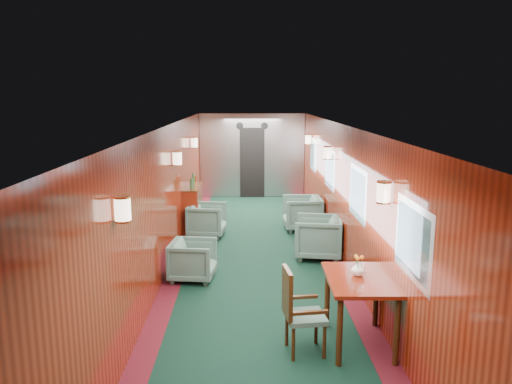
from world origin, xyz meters
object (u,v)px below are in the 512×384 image
armchair_left_near (193,260)px  armchair_right_near (318,237)px  armchair_left_far (207,220)px  armchair_right_far (302,213)px  dining_table (360,288)px  side_chair (297,308)px  credenza (193,208)px

armchair_left_near → armchair_right_near: (2.15, 1.05, 0.06)m
armchair_left_far → armchair_right_far: armchair_right_far is taller
dining_table → armchair_left_far: (-2.13, 4.68, -0.35)m
armchair_left_far → armchair_right_near: armchair_right_near is taller
armchair_right_far → armchair_right_near: bearing=0.5°
side_chair → armchair_left_near: side_chair is taller
dining_table → credenza: size_ratio=0.89×
armchair_right_far → side_chair: bearing=-8.7°
armchair_right_near → armchair_left_far: bearing=-115.2°
armchair_right_far → armchair_left_near: bearing=-36.7°
dining_table → armchair_right_near: dining_table is taller
dining_table → armchair_right_far: (-0.09, 5.13, -0.33)m
armchair_left_far → dining_table: bearing=-148.6°
dining_table → armchair_right_near: size_ratio=1.35×
dining_table → armchair_right_near: 3.24m
credenza → armchair_left_near: credenza is taller
credenza → armchair_right_far: credenza is taller
dining_table → armchair_left_near: bearing=136.3°
dining_table → armchair_left_far: bearing=115.8°
armchair_left_far → armchair_left_near: bearing=-173.9°
armchair_left_near → armchair_right_near: size_ratio=0.84×
credenza → armchair_right_far: size_ratio=1.55×
dining_table → armchair_left_near: dining_table is taller
side_chair → armchair_left_near: bearing=114.1°
side_chair → armchair_right_far: side_chair is taller
side_chair → credenza: credenza is taller
side_chair → armchair_left_far: side_chair is taller
side_chair → credenza: (-1.73, 5.28, -0.04)m
dining_table → armchair_left_far: dining_table is taller
credenza → armchair_left_far: (0.34, -0.42, -0.16)m
armchair_left_near → credenza: bearing=12.4°
side_chair → armchair_right_far: 5.35m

